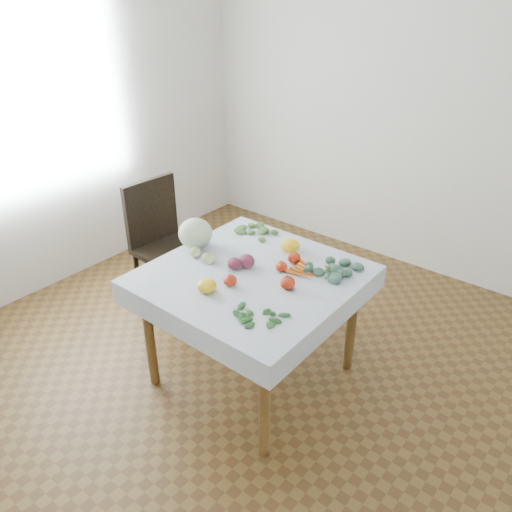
% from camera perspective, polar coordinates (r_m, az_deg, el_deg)
% --- Properties ---
extents(ground, '(4.00, 4.00, 0.00)m').
position_cam_1_polar(ground, '(3.31, -0.38, -13.29)').
color(ground, brown).
extents(back_wall, '(4.00, 0.04, 2.70)m').
position_cam_1_polar(back_wall, '(4.29, 17.47, 15.86)').
color(back_wall, silver).
rests_on(back_wall, ground).
extents(left_wall, '(0.04, 4.00, 2.70)m').
position_cam_1_polar(left_wall, '(4.13, -23.21, 14.44)').
color(left_wall, silver).
rests_on(left_wall, ground).
extents(table, '(1.00, 1.00, 0.75)m').
position_cam_1_polar(table, '(2.91, -0.43, -3.72)').
color(table, brown).
rests_on(table, ground).
extents(tablecloth, '(1.12, 1.12, 0.01)m').
position_cam_1_polar(tablecloth, '(2.86, -0.43, -2.04)').
color(tablecloth, silver).
rests_on(tablecloth, table).
extents(chair, '(0.47, 0.47, 0.98)m').
position_cam_1_polar(chair, '(3.78, -10.68, 2.22)').
color(chair, black).
rests_on(chair, ground).
extents(cabbage, '(0.24, 0.24, 0.19)m').
position_cam_1_polar(cabbage, '(3.12, -6.94, 2.58)').
color(cabbage, beige).
rests_on(cabbage, tablecloth).
extents(tomato_a, '(0.08, 0.08, 0.07)m').
position_cam_1_polar(tomato_a, '(2.96, 4.37, -0.18)').
color(tomato_a, '#AF230B').
rests_on(tomato_a, tablecloth).
extents(tomato_b, '(0.08, 0.08, 0.06)m').
position_cam_1_polar(tomato_b, '(2.87, 2.94, -1.23)').
color(tomato_b, '#AF230B').
rests_on(tomato_b, tablecloth).
extents(tomato_c, '(0.09, 0.09, 0.07)m').
position_cam_1_polar(tomato_c, '(2.73, -2.97, -2.81)').
color(tomato_c, '#AF230B').
rests_on(tomato_c, tablecloth).
extents(tomato_d, '(0.11, 0.11, 0.07)m').
position_cam_1_polar(tomato_d, '(2.71, 3.64, -3.08)').
color(tomato_d, '#AF230B').
rests_on(tomato_d, tablecloth).
extents(heirloom_back, '(0.13, 0.13, 0.08)m').
position_cam_1_polar(heirloom_back, '(3.08, 3.98, 1.19)').
color(heirloom_back, yellow).
rests_on(heirloom_back, tablecloth).
extents(heirloom_front, '(0.12, 0.12, 0.07)m').
position_cam_1_polar(heirloom_front, '(2.69, -5.62, -3.41)').
color(heirloom_front, yellow).
rests_on(heirloom_front, tablecloth).
extents(onion_a, '(0.10, 0.10, 0.08)m').
position_cam_1_polar(onion_a, '(2.91, -1.05, -0.57)').
color(onion_a, '#52172F').
rests_on(onion_a, tablecloth).
extents(onion_b, '(0.09, 0.09, 0.07)m').
position_cam_1_polar(onion_b, '(2.89, -2.49, -0.85)').
color(onion_b, '#52172F').
rests_on(onion_b, tablecloth).
extents(tomatillo_cluster, '(0.11, 0.13, 0.05)m').
position_cam_1_polar(tomatillo_cluster, '(2.98, -6.07, -0.17)').
color(tomatillo_cluster, '#B6CF77').
rests_on(tomatillo_cluster, tablecloth).
extents(carrot_bunch, '(0.18, 0.17, 0.03)m').
position_cam_1_polar(carrot_bunch, '(2.87, 5.66, -1.74)').
color(carrot_bunch, '#DA5618').
rests_on(carrot_bunch, tablecloth).
extents(kale_bunch, '(0.29, 0.24, 0.04)m').
position_cam_1_polar(kale_bunch, '(2.92, 8.37, -1.19)').
color(kale_bunch, '#3E6650').
rests_on(kale_bunch, tablecloth).
extents(basil_bunch, '(0.23, 0.20, 0.01)m').
position_cam_1_polar(basil_bunch, '(2.50, 0.07, -6.81)').
color(basil_bunch, '#184D1A').
rests_on(basil_bunch, tablecloth).
extents(dill_bunch, '(0.23, 0.22, 0.03)m').
position_cam_1_polar(dill_bunch, '(3.32, 0.15, 2.93)').
color(dill_bunch, '#507C38').
rests_on(dill_bunch, tablecloth).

